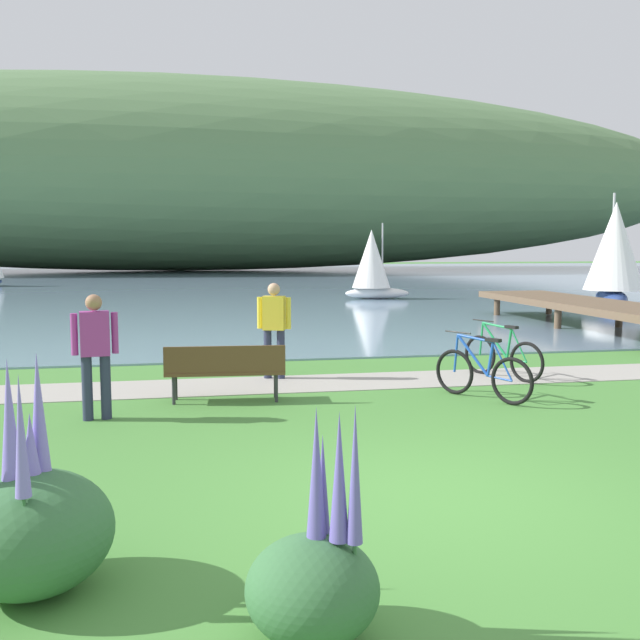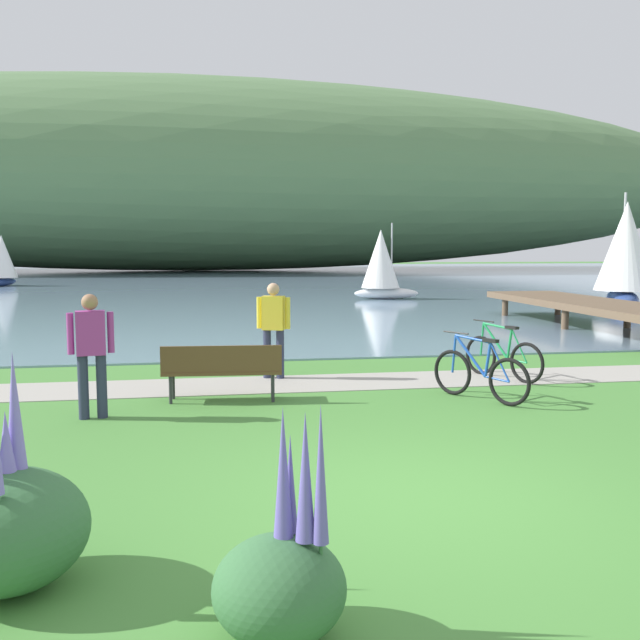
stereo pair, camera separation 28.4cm
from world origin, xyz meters
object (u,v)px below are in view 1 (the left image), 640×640
(bicycle_leaning_near_bench, at_px, (502,356))
(sailboat_toward_hillside, at_px, (372,263))
(person_on_the_grass, at_px, (95,348))
(person_at_shoreline, at_px, (274,324))
(sailboat_nearest_to_shore, at_px, (614,253))
(bicycle_beside_path, at_px, (482,374))
(park_bench_near_camera, at_px, (225,368))

(bicycle_leaning_near_bench, height_order, sailboat_toward_hillside, sailboat_toward_hillside)
(person_on_the_grass, height_order, sailboat_toward_hillside, sailboat_toward_hillside)
(person_at_shoreline, distance_m, sailboat_nearest_to_shore, 19.11)
(bicycle_beside_path, bearing_deg, person_at_shoreline, 142.56)
(person_at_shoreline, bearing_deg, park_bench_near_camera, -118.76)
(person_at_shoreline, xyz_separation_m, sailboat_nearest_to_shore, (14.66, 12.20, 1.14))
(bicycle_leaning_near_bench, height_order, person_at_shoreline, person_at_shoreline)
(park_bench_near_camera, height_order, sailboat_toward_hillside, sailboat_toward_hillside)
(person_at_shoreline, xyz_separation_m, sailboat_toward_hillside, (6.52, 17.90, 0.65))
(park_bench_near_camera, bearing_deg, person_at_shoreline, 61.24)
(park_bench_near_camera, height_order, bicycle_beside_path, bicycle_beside_path)
(park_bench_near_camera, bearing_deg, sailboat_toward_hillside, 69.17)
(park_bench_near_camera, distance_m, sailboat_toward_hillside, 21.03)
(sailboat_toward_hillside, bearing_deg, person_on_the_grass, -114.38)
(bicycle_beside_path, distance_m, person_at_shoreline, 3.76)
(sailboat_nearest_to_shore, bearing_deg, sailboat_toward_hillside, 145.03)
(bicycle_beside_path, relative_size, sailboat_nearest_to_shore, 0.35)
(bicycle_leaning_near_bench, relative_size, person_on_the_grass, 0.95)
(sailboat_nearest_to_shore, distance_m, sailboat_toward_hillside, 9.95)
(bicycle_leaning_near_bench, distance_m, bicycle_beside_path, 1.90)
(bicycle_beside_path, relative_size, sailboat_toward_hillside, 0.46)
(bicycle_leaning_near_bench, relative_size, sailboat_nearest_to_shore, 0.37)
(person_at_shoreline, height_order, sailboat_nearest_to_shore, sailboat_nearest_to_shore)
(bicycle_beside_path, distance_m, sailboat_toward_hillside, 20.51)
(bicycle_leaning_near_bench, xyz_separation_m, sailboat_toward_hillside, (2.50, 18.59, 1.23))
(bicycle_leaning_near_bench, bearing_deg, person_on_the_grass, -165.05)
(bicycle_beside_path, bearing_deg, bicycle_leaning_near_bench, 55.61)
(bicycle_leaning_near_bench, height_order, sailboat_nearest_to_shore, sailboat_nearest_to_shore)
(park_bench_near_camera, bearing_deg, bicycle_beside_path, -7.73)
(bicycle_leaning_near_bench, distance_m, sailboat_toward_hillside, 18.80)
(park_bench_near_camera, distance_m, sailboat_nearest_to_shore, 20.98)
(person_at_shoreline, relative_size, sailboat_toward_hillside, 0.51)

